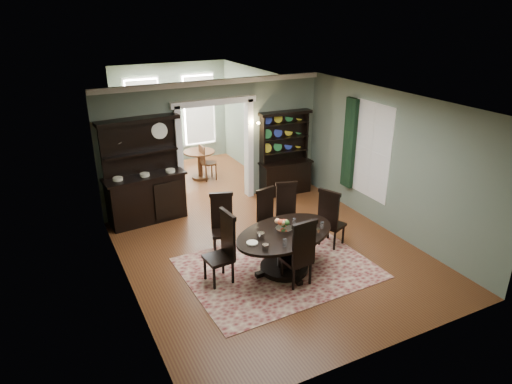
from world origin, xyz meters
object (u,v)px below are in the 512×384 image
parlor_table (200,161)px  welsh_dresser (285,164)px  dining_table (285,244)px  sideboard (145,186)px

parlor_table → welsh_dresser: bearing=-50.0°
dining_table → sideboard: sideboard is taller
sideboard → welsh_dresser: sideboard is taller
dining_table → parlor_table: size_ratio=2.62×
dining_table → parlor_table: parlor_table is taller
dining_table → welsh_dresser: 3.82m
dining_table → parlor_table: bearing=72.9°
parlor_table → sideboard: bearing=-135.2°
dining_table → welsh_dresser: bearing=46.0°
welsh_dresser → dining_table: bearing=-117.0°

